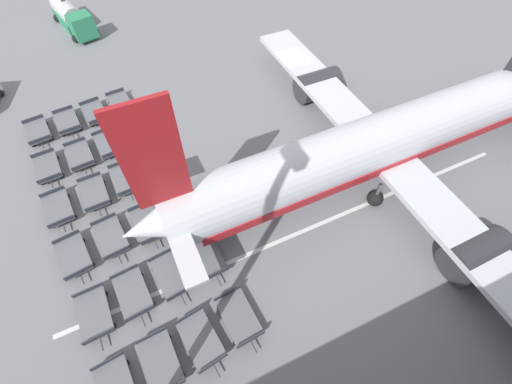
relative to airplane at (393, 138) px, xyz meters
The scene contains 27 objects.
ground_plane 13.63m from the airplane, behind, with size 500.00×500.00×0.00m, color gray.
airplane is the anchor object (origin of this frame).
fuel_tanker_primary 38.31m from the airplane, 148.30° to the right, with size 8.61×4.54×2.90m.
baggage_dolly_row_near_col_a 29.45m from the airplane, 120.50° to the right, with size 3.90×2.20×0.92m.
baggage_dolly_row_near_col_b 26.99m from the airplane, 112.35° to the right, with size 3.89×2.09×0.92m.
baggage_dolly_row_near_col_c 25.26m from the airplane, 103.30° to the right, with size 3.89×2.13×0.92m.
baggage_dolly_row_near_col_d 24.06m from the airplane, 93.29° to the right, with size 3.91×2.24×0.92m.
baggage_dolly_row_near_col_e 23.57m from the airplane, 82.51° to the right, with size 3.86×2.00×0.92m.
baggage_dolly_row_mid_a_col_a 27.49m from the airplane, 123.57° to the right, with size 3.89×2.12×0.92m.
baggage_dolly_row_mid_a_col_b 24.81m from the airplane, 115.16° to the right, with size 3.89×2.10×0.92m.
baggage_dolly_row_mid_a_col_c 22.82m from the airplane, 105.58° to the right, with size 3.86×2.01×0.92m.
baggage_dolly_row_mid_a_col_d 21.61m from the airplane, 94.73° to the right, with size 3.90×2.16×0.92m.
baggage_dolly_row_mid_a_col_e 21.20m from the airplane, 82.50° to the right, with size 3.89×2.09×0.92m.
baggage_dolly_row_mid_a_col_f 21.70m from the airplane, 70.40° to the right, with size 3.87×2.02×0.92m.
baggage_dolly_row_mid_b_col_a 25.67m from the airplane, 127.03° to the right, with size 3.91×2.26×0.92m.
baggage_dolly_row_mid_b_col_b 22.88m from the airplane, 118.54° to the right, with size 3.90×2.21×0.92m.
baggage_dolly_row_mid_b_col_c 20.69m from the airplane, 108.53° to the right, with size 3.87×2.03×0.92m.
baggage_dolly_row_mid_b_col_d 19.11m from the airplane, 95.59° to the right, with size 3.88×2.06×0.92m.
baggage_dolly_row_mid_b_col_e 18.73m from the airplane, 82.16° to the right, with size 3.90×2.17×0.92m.
baggage_dolly_row_mid_b_col_f 19.41m from the airplane, 68.60° to the right, with size 3.91×2.22×0.92m.
baggage_dolly_row_far_col_a 24.08m from the airplane, 131.20° to the right, with size 3.89×2.13×0.92m.
baggage_dolly_row_far_col_b 21.09m from the airplane, 122.74° to the right, with size 3.91×2.25×0.92m.
baggage_dolly_row_far_col_c 18.38m from the airplane, 111.94° to the right, with size 3.91×2.27×0.92m.
baggage_dolly_row_far_col_d 16.95m from the airplane, 97.53° to the right, with size 3.91×2.28×0.92m.
baggage_dolly_row_far_col_e 16.23m from the airplane, 81.87° to the right, with size 3.87×2.02×0.92m.
baggage_dolly_row_far_col_f 17.05m from the airplane, 66.46° to the right, with size 3.87×2.04×0.92m.
stand_guidance_stripe 9.55m from the airplane, 70.95° to the right, with size 0.80×34.39×0.01m.
Camera 1 is at (25.92, -15.56, 21.12)m, focal length 24.00 mm.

